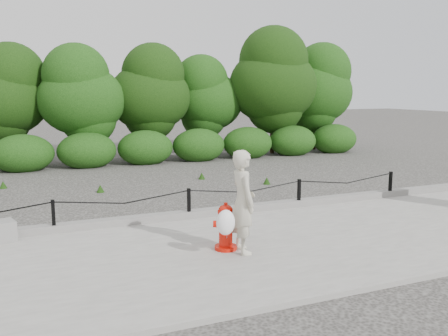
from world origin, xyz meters
TOP-DOWN VIEW (x-y plane):
  - ground at (0.00, 0.00)m, footprint 90.00×90.00m
  - sidewalk at (0.00, -2.00)m, footprint 14.00×4.00m
  - curb at (0.00, 0.05)m, footprint 14.00×0.22m
  - chain_barrier at (0.00, 0.00)m, footprint 10.06×0.06m
  - treeline at (1.17, 8.91)m, footprint 20.49×3.70m
  - fire_hydrant at (-0.05, -1.97)m, footprint 0.47×0.47m
  - pedestrian at (0.13, -2.19)m, footprint 0.71×0.61m

SIDE VIEW (x-z plane):
  - ground at x=0.00m, z-range 0.00..0.00m
  - sidewalk at x=0.00m, z-range 0.00..0.08m
  - curb at x=0.00m, z-range 0.08..0.22m
  - fire_hydrant at x=-0.05m, z-range 0.06..0.82m
  - chain_barrier at x=0.00m, z-range 0.16..0.76m
  - pedestrian at x=0.13m, z-range 0.06..1.67m
  - treeline at x=1.17m, z-range 0.08..5.06m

